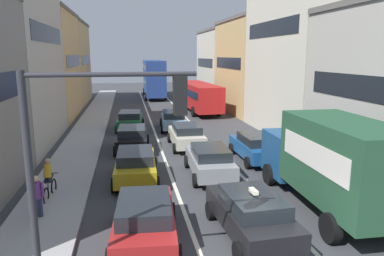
% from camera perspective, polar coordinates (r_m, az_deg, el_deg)
% --- Properties ---
extents(sidewalk_left, '(2.60, 64.00, 0.14)m').
position_cam_1_polar(sidewalk_left, '(29.27, -15.86, -0.35)').
color(sidewalk_left, '#A1A1A1').
rests_on(sidewalk_left, ground).
extents(lane_stripe_left, '(0.16, 60.00, 0.01)m').
position_cam_1_polar(lane_stripe_left, '(29.19, -6.05, -0.14)').
color(lane_stripe_left, silver).
rests_on(lane_stripe_left, ground).
extents(lane_stripe_right, '(0.16, 60.00, 0.01)m').
position_cam_1_polar(lane_stripe_right, '(29.61, 0.53, 0.09)').
color(lane_stripe_right, silver).
rests_on(lane_stripe_right, ground).
extents(building_row_left, '(7.20, 43.90, 13.22)m').
position_cam_1_polar(building_row_left, '(31.67, -25.73, 9.40)').
color(building_row_left, gray).
rests_on(building_row_left, ground).
extents(building_row_right, '(7.20, 43.90, 14.11)m').
position_cam_1_polar(building_row_right, '(33.11, 14.32, 10.27)').
color(building_row_right, beige).
rests_on(building_row_right, ground).
extents(traffic_light_pole, '(3.58, 0.38, 5.50)m').
position_cam_1_polar(traffic_light_pole, '(7.96, -15.53, -3.43)').
color(traffic_light_pole, '#2D2D33').
rests_on(traffic_light_pole, ground).
extents(removalist_box_truck, '(2.81, 7.74, 3.58)m').
position_cam_1_polar(removalist_box_truck, '(14.52, 20.84, -4.65)').
color(removalist_box_truck, navy).
rests_on(removalist_box_truck, ground).
extents(taxi_centre_lane_front, '(2.25, 4.39, 1.66)m').
position_cam_1_polar(taxi_centre_lane_front, '(12.18, 9.21, -13.00)').
color(taxi_centre_lane_front, black).
rests_on(taxi_centre_lane_front, ground).
extents(sedan_left_lane_front, '(2.29, 4.41, 1.49)m').
position_cam_1_polar(sedan_left_lane_front, '(11.74, -7.42, -13.92)').
color(sedan_left_lane_front, '#A51E1E').
rests_on(sedan_left_lane_front, ground).
extents(sedan_centre_lane_second, '(2.17, 4.35, 1.49)m').
position_cam_1_polar(sedan_centre_lane_second, '(17.68, 2.81, -5.06)').
color(sedan_centre_lane_second, gray).
rests_on(sedan_centre_lane_second, ground).
extents(wagon_left_lane_second, '(2.19, 4.36, 1.49)m').
position_cam_1_polar(wagon_left_lane_second, '(17.25, -8.81, -5.61)').
color(wagon_left_lane_second, '#B29319').
rests_on(wagon_left_lane_second, ground).
extents(hatchback_centre_lane_third, '(2.06, 4.30, 1.49)m').
position_cam_1_polar(hatchback_centre_lane_third, '(23.12, -0.89, -1.12)').
color(hatchback_centre_lane_third, beige).
rests_on(hatchback_centre_lane_third, ground).
extents(sedan_left_lane_third, '(2.25, 4.39, 1.49)m').
position_cam_1_polar(sedan_left_lane_third, '(22.71, -9.34, -1.50)').
color(sedan_left_lane_third, black).
rests_on(sedan_left_lane_third, ground).
extents(coupe_centre_lane_fourth, '(2.29, 4.41, 1.49)m').
position_cam_1_polar(coupe_centre_lane_fourth, '(28.73, -2.92, 1.33)').
color(coupe_centre_lane_fourth, '#759EB7').
rests_on(coupe_centre_lane_fourth, ground).
extents(sedan_left_lane_fourth, '(2.28, 4.40, 1.49)m').
position_cam_1_polar(sedan_left_lane_fourth, '(28.90, -9.65, 1.24)').
color(sedan_left_lane_fourth, '#19592D').
rests_on(sedan_left_lane_fourth, ground).
extents(sedan_right_lane_behind_truck, '(2.07, 4.31, 1.49)m').
position_cam_1_polar(sedan_right_lane_behind_truck, '(20.59, 9.92, -2.86)').
color(sedan_right_lane_behind_truck, '#194C8C').
rests_on(sedan_right_lane_behind_truck, ground).
extents(bus_mid_queue_primary, '(3.16, 10.60, 2.90)m').
position_cam_1_polar(bus_mid_queue_primary, '(37.86, 1.02, 5.24)').
color(bus_mid_queue_primary, '#B21919').
rests_on(bus_mid_queue_primary, ground).
extents(bus_far_queue_secondary, '(2.87, 10.52, 5.06)m').
position_cam_1_polar(bus_far_queue_secondary, '(50.57, -5.99, 7.94)').
color(bus_far_queue_secondary, navy).
rests_on(bus_far_queue_secondary, ground).
extents(cyclist_on_sidewalk, '(0.50, 1.73, 1.72)m').
position_cam_1_polar(cyclist_on_sidewalk, '(15.95, -21.49, -7.51)').
color(cyclist_on_sidewalk, black).
rests_on(cyclist_on_sidewalk, ground).
extents(pedestrian_near_kerb, '(0.54, 0.34, 1.66)m').
position_cam_1_polar(pedestrian_near_kerb, '(14.16, -23.15, -9.61)').
color(pedestrian_near_kerb, '#262D47').
rests_on(pedestrian_near_kerb, ground).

